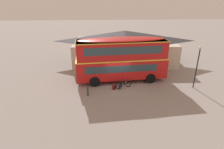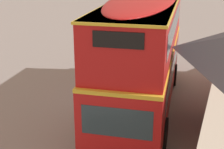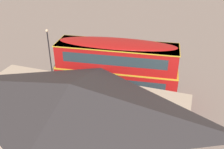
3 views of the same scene
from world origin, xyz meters
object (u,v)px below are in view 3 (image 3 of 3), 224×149
(double_decker_bus, at_px, (116,66))
(street_lamp, at_px, (49,46))
(kerb_bollard, at_px, (163,76))
(backpack_on_ground, at_px, (132,80))
(touring_bicycle, at_px, (122,79))
(water_bottle_clear_plastic, at_px, (131,79))

(double_decker_bus, distance_m, street_lamp, 7.62)
(double_decker_bus, xyz_separation_m, kerb_bollard, (-3.54, -3.31, -2.14))
(double_decker_bus, relative_size, backpack_on_ground, 17.54)
(street_lamp, bearing_deg, touring_bicycle, 177.54)
(street_lamp, xyz_separation_m, kerb_bollard, (-10.80, -0.98, -2.20))
(touring_bicycle, distance_m, water_bottle_clear_plastic, 1.05)
(street_lamp, bearing_deg, double_decker_bus, 162.25)
(backpack_on_ground, bearing_deg, street_lamp, -1.06)
(water_bottle_clear_plastic, xyz_separation_m, kerb_bollard, (-2.80, -0.61, 0.39))
(double_decker_bus, bearing_deg, kerb_bollard, -136.98)
(backpack_on_ground, bearing_deg, water_bottle_clear_plastic, -68.99)
(backpack_on_ground, distance_m, street_lamp, 8.55)
(double_decker_bus, distance_m, kerb_bollard, 5.30)
(water_bottle_clear_plastic, bearing_deg, touring_bicycle, 42.27)
(touring_bicycle, height_order, kerb_bollard, touring_bicycle)
(backpack_on_ground, height_order, water_bottle_clear_plastic, backpack_on_ground)
(backpack_on_ground, relative_size, water_bottle_clear_plastic, 2.36)
(touring_bicycle, xyz_separation_m, street_lamp, (7.25, -0.31, 2.33))
(double_decker_bus, height_order, street_lamp, double_decker_bus)
(water_bottle_clear_plastic, relative_size, street_lamp, 0.06)
(double_decker_bus, relative_size, street_lamp, 2.28)
(double_decker_bus, bearing_deg, street_lamp, -17.75)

